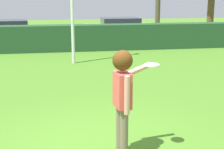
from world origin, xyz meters
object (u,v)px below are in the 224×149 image
Objects in this scene: person at (123,90)px; frisbee at (152,65)px; parked_car_white at (120,27)px; parked_car_red at (7,31)px.

frisbee is (0.48, 0.04, 0.39)m from person.
parked_car_white is (2.34, 14.58, -0.83)m from frisbee.
person is 14.90m from parked_car_white.
person reaches higher than parked_car_red.
person is 14.33m from parked_car_red.
frisbee is 14.44m from parked_car_red.
person is 7.22× the size of frisbee.
person is 0.42× the size of parked_car_white.
frisbee is 0.06× the size of parked_car_white.
person is at bearing -75.30° from parked_car_red.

